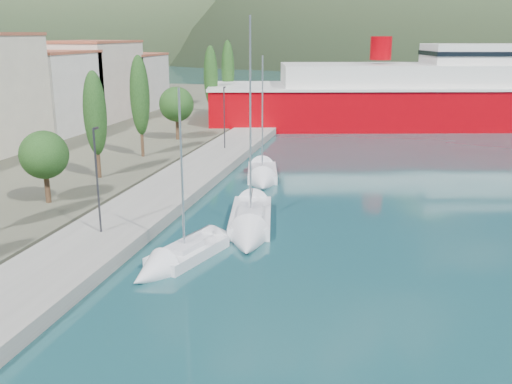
# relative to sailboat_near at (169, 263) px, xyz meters

# --- Properties ---
(ground) EXTENTS (1400.00, 1400.00, 0.00)m
(ground) POSITION_rel_sailboat_near_xyz_m (3.90, 109.34, -0.28)
(ground) COLOR #1A474B
(quay) EXTENTS (5.00, 88.00, 0.80)m
(quay) POSITION_rel_sailboat_near_xyz_m (-5.10, 15.34, 0.12)
(quay) COLOR gray
(quay) RESTS_ON ground
(town_buildings) EXTENTS (9.20, 69.20, 11.30)m
(town_buildings) POSITION_rel_sailboat_near_xyz_m (-28.10, 26.25, 5.29)
(town_buildings) COLOR beige
(town_buildings) RESTS_ON land_strip
(tree_row) EXTENTS (3.74, 62.42, 10.34)m
(tree_row) POSITION_rel_sailboat_near_xyz_m (-11.64, 22.09, 5.35)
(tree_row) COLOR #47301E
(tree_row) RESTS_ON land_strip
(lamp_posts) EXTENTS (0.15, 46.00, 6.06)m
(lamp_posts) POSITION_rel_sailboat_near_xyz_m (-5.10, 4.36, 3.80)
(lamp_posts) COLOR #2D2D33
(lamp_posts) RESTS_ON quay
(sailboat_near) EXTENTS (4.01, 7.32, 10.08)m
(sailboat_near) POSITION_rel_sailboat_near_xyz_m (0.00, 0.00, 0.00)
(sailboat_near) COLOR silver
(sailboat_near) RESTS_ON ground
(sailboat_mid) EXTENTS (4.37, 9.98, 13.92)m
(sailboat_mid) POSITION_rel_sailboat_near_xyz_m (2.88, 5.91, 0.05)
(sailboat_mid) COLOR silver
(sailboat_mid) RESTS_ON ground
(sailboat_far) EXTENTS (4.07, 7.93, 11.14)m
(sailboat_far) POSITION_rel_sailboat_near_xyz_m (0.87, 18.60, 0.03)
(sailboat_far) COLOR silver
(sailboat_far) RESTS_ON ground
(ferry) EXTENTS (62.49, 27.59, 12.15)m
(ferry) POSITION_rel_sailboat_near_xyz_m (17.61, 53.52, 3.42)
(ferry) COLOR #9F0007
(ferry) RESTS_ON ground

